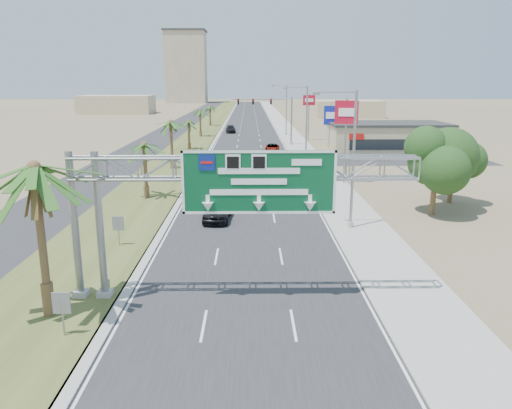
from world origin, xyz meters
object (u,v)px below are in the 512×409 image
object	(u,v)px
store_building	(387,137)
pole_sign_red_near	(346,117)
pole_sign_blue	(330,117)
signal_mast	(280,116)
car_mid_lane	(262,168)
car_right_lane	(272,148)
car_left_lane	(217,210)
palm_near	(34,169)
pole_sign_red_far	(309,104)
sign_gantry	(226,180)
car_far	(231,129)

from	to	relation	value
store_building	pole_sign_red_near	world-z (taller)	pole_sign_red_near
pole_sign_blue	signal_mast	bearing A→B (deg)	149.29
car_mid_lane	pole_sign_red_near	size ratio (longest dim) A/B	0.53
car_mid_lane	pole_sign_red_near	xyz separation A→B (m)	(8.58, -5.16, 6.22)
car_right_lane	car_mid_lane	bearing A→B (deg)	-91.08
car_left_lane	palm_near	bearing A→B (deg)	-108.87
pole_sign_red_near	pole_sign_red_far	xyz separation A→B (m)	(0.84, 40.26, -0.38)
store_building	sign_gantry	bearing A→B (deg)	-112.36
sign_gantry	car_far	bearing A→B (deg)	91.96
car_far	pole_sign_blue	world-z (taller)	pole_sign_blue
pole_sign_blue	pole_sign_red_far	xyz separation A→B (m)	(-2.08, 11.62, 1.54)
signal_mast	car_right_lane	distance (m)	10.18
sign_gantry	pole_sign_red_near	bearing A→B (deg)	68.82
store_building	car_right_lane	bearing A→B (deg)	-170.32
car_right_lane	pole_sign_red_near	distance (m)	25.83
signal_mast	pole_sign_red_far	world-z (taller)	pole_sign_red_far
palm_near	car_mid_lane	world-z (taller)	palm_near
signal_mast	pole_sign_blue	size ratio (longest dim) A/B	1.47
signal_mast	car_mid_lane	xyz separation A→B (m)	(-3.67, -28.13, -4.08)
car_mid_lane	pole_sign_red_far	distance (m)	36.81
palm_near	car_right_lane	world-z (taller)	palm_near
pole_sign_red_far	store_building	bearing A→B (deg)	-49.44
sign_gantry	car_right_lane	distance (m)	53.40
car_far	car_right_lane	bearing A→B (deg)	-79.84
car_left_lane	car_mid_lane	size ratio (longest dim) A/B	1.05
store_building	car_right_lane	size ratio (longest dim) A/B	3.94
store_building	car_far	distance (m)	37.58
car_left_lane	car_far	size ratio (longest dim) A/B	1.00
palm_near	pole_sign_red_far	world-z (taller)	pole_sign_red_far
car_left_lane	car_far	world-z (taller)	car_left_lane
palm_near	car_right_lane	size ratio (longest dim) A/B	1.83
car_mid_lane	pole_sign_red_far	size ratio (longest dim) A/B	0.56
car_left_lane	pole_sign_red_far	size ratio (longest dim) A/B	0.59
sign_gantry	car_left_lane	distance (m)	15.55
palm_near	pole_sign_red_near	world-z (taller)	pole_sign_red_near
pole_sign_blue	palm_near	bearing A→B (deg)	-110.52
palm_near	pole_sign_red_far	bearing A→B (deg)	74.17
car_left_lane	car_mid_lane	xyz separation A→B (m)	(3.96, 19.34, -0.06)
car_right_lane	pole_sign_blue	size ratio (longest dim) A/B	0.65
palm_near	store_building	world-z (taller)	palm_near
car_far	store_building	bearing A→B (deg)	-50.05
signal_mast	car_left_lane	size ratio (longest dim) A/B	2.10
pole_sign_red_far	car_far	bearing A→B (deg)	136.15
pole_sign_red_near	pole_sign_blue	world-z (taller)	pole_sign_red_near
car_mid_lane	sign_gantry	bearing A→B (deg)	-98.28
pole_sign_red_near	car_mid_lane	bearing A→B (deg)	148.99
sign_gantry	palm_near	xyz separation A→B (m)	(-8.14, -1.93, 0.87)
sign_gantry	pole_sign_red_near	xyz separation A→B (m)	(11.14, 28.76, 0.94)
store_building	car_mid_lane	distance (m)	30.21
signal_mast	car_left_lane	xyz separation A→B (m)	(-7.63, -47.47, -4.01)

